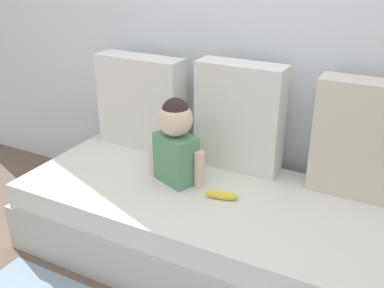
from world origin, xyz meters
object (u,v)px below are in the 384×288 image
object	(u,v)px
throw_pillow_left	(141,102)
toddler	(176,139)
banana	(222,195)
couch	(211,227)
throw_pillow_right	(362,140)
throw_pillow_center	(239,117)

from	to	relation	value
throw_pillow_left	toddler	distance (m)	0.52
toddler	banana	bearing A→B (deg)	-11.87
couch	banana	world-z (taller)	banana
throw_pillow_left	throw_pillow_right	distance (m)	1.28
throw_pillow_center	throw_pillow_right	xyz separation A→B (m)	(0.64, 0.00, -0.00)
throw_pillow_center	banana	bearing A→B (deg)	-79.40
throw_pillow_right	banana	world-z (taller)	throw_pillow_right
couch	throw_pillow_left	xyz separation A→B (m)	(-0.64, 0.34, 0.49)
throw_pillow_center	toddler	bearing A→B (deg)	-126.36
throw_pillow_left	throw_pillow_center	world-z (taller)	throw_pillow_center
toddler	banana	xyz separation A→B (m)	(0.29, -0.06, -0.22)
couch	throw_pillow_center	bearing A→B (deg)	90.00
throw_pillow_right	couch	bearing A→B (deg)	-151.95
throw_pillow_right	banana	size ratio (longest dim) A/B	3.45
couch	toddler	bearing A→B (deg)	171.19
throw_pillow_center	couch	bearing A→B (deg)	-90.00
throw_pillow_center	throw_pillow_right	bearing A→B (deg)	0.00
throw_pillow_left	throw_pillow_center	size ratio (longest dim) A/B	0.94
throw_pillow_left	banana	xyz separation A→B (m)	(0.71, -0.37, -0.26)
throw_pillow_left	throw_pillow_right	world-z (taller)	throw_pillow_right
banana	throw_pillow_center	bearing A→B (deg)	100.60
couch	throw_pillow_left	size ratio (longest dim) A/B	3.67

